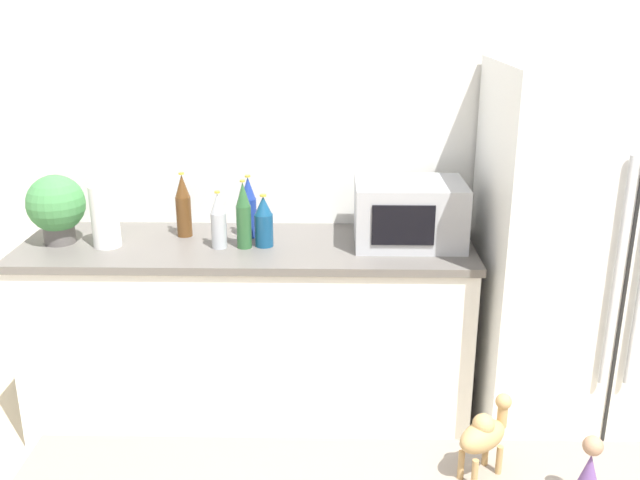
# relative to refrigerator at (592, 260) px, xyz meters

# --- Properties ---
(wall_back) EXTENTS (8.00, 0.06, 2.55)m
(wall_back) POSITION_rel_refrigerator_xyz_m (-0.97, 0.42, 0.43)
(wall_back) COLOR white
(wall_back) RESTS_ON ground_plane
(back_counter) EXTENTS (2.02, 0.63, 0.88)m
(back_counter) POSITION_rel_refrigerator_xyz_m (-1.51, 0.09, -0.40)
(back_counter) COLOR white
(back_counter) RESTS_ON ground_plane
(refrigerator) EXTENTS (0.93, 0.76, 1.68)m
(refrigerator) POSITION_rel_refrigerator_xyz_m (0.00, 0.00, 0.00)
(refrigerator) COLOR white
(refrigerator) RESTS_ON ground_plane
(potted_plant) EXTENTS (0.26, 0.26, 0.31)m
(potted_plant) POSITION_rel_refrigerator_xyz_m (-2.35, 0.08, 0.21)
(potted_plant) COLOR #595451
(potted_plant) RESTS_ON back_counter
(paper_towel_roll) EXTENTS (0.12, 0.12, 0.28)m
(paper_towel_roll) POSITION_rel_refrigerator_xyz_m (-2.13, 0.04, 0.18)
(paper_towel_roll) COLOR white
(paper_towel_roll) RESTS_ON back_counter
(microwave) EXTENTS (0.48, 0.37, 0.28)m
(microwave) POSITION_rel_refrigerator_xyz_m (-0.79, 0.11, 0.18)
(microwave) COLOR #B2B5BA
(microwave) RESTS_ON back_counter
(back_bottle_0) EXTENTS (0.07, 0.07, 0.31)m
(back_bottle_0) POSITION_rel_refrigerator_xyz_m (-1.52, 0.03, 0.18)
(back_bottle_0) COLOR #2D6033
(back_bottle_0) RESTS_ON back_counter
(back_bottle_1) EXTENTS (0.07, 0.07, 0.29)m
(back_bottle_1) POSITION_rel_refrigerator_xyz_m (-1.51, 0.18, 0.18)
(back_bottle_1) COLOR navy
(back_bottle_1) RESTS_ON back_counter
(back_bottle_2) EXTENTS (0.08, 0.08, 0.24)m
(back_bottle_2) POSITION_rel_refrigerator_xyz_m (-1.43, 0.05, 0.15)
(back_bottle_2) COLOR navy
(back_bottle_2) RESTS_ON back_counter
(back_bottle_3) EXTENTS (0.07, 0.07, 0.26)m
(back_bottle_3) POSITION_rel_refrigerator_xyz_m (-1.63, 0.02, 0.16)
(back_bottle_3) COLOR #B2B7BC
(back_bottle_3) RESTS_ON back_counter
(back_bottle_4) EXTENTS (0.07, 0.07, 0.30)m
(back_bottle_4) POSITION_rel_refrigerator_xyz_m (-1.81, 0.19, 0.18)
(back_bottle_4) COLOR brown
(back_bottle_4) RESTS_ON back_counter
(camel_figurine) EXTENTS (0.13, 0.12, 0.17)m
(camel_figurine) POSITION_rel_refrigerator_xyz_m (-0.82, -1.71, 0.27)
(camel_figurine) COLOR tan
(camel_figurine) RESTS_ON bar_counter
(wise_man_figurine_blue) EXTENTS (0.06, 0.06, 0.14)m
(wise_man_figurine_blue) POSITION_rel_refrigerator_xyz_m (-0.64, -1.78, 0.23)
(wise_man_figurine_blue) COLOR #6B4784
(wise_man_figurine_blue) RESTS_ON bar_counter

